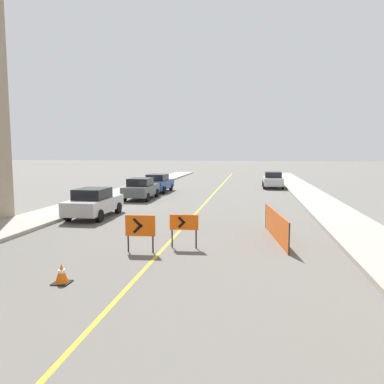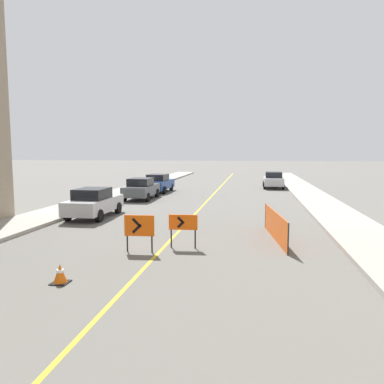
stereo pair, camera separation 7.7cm
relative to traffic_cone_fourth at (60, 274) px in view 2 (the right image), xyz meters
name	(u,v)px [view 2 (the right image)]	position (x,y,z in m)	size (l,w,h in m)	color
lane_stripe	(208,200)	(1.86, 17.94, -0.26)	(0.12, 67.96, 0.01)	gold
sidewalk_left	(107,197)	(-5.93, 17.94, -0.18)	(2.74, 67.96, 0.17)	#9E998E
sidewalk_right	(318,201)	(9.66, 17.94, -0.18)	(2.74, 67.96, 0.17)	#9E998E
traffic_cone_fourth	(60,274)	(0.00, 0.00, 0.00)	(0.46, 0.46, 0.54)	black
arrow_barricade_primary	(139,227)	(1.17, 3.42, 0.64)	(1.07, 0.14, 1.32)	#EF560C
arrow_barricade_secondary	(183,224)	(2.59, 4.21, 0.64)	(1.06, 0.14, 1.24)	#EF560C
safety_mesh_fence	(275,226)	(6.02, 6.13, 0.30)	(0.67, 4.75, 1.13)	#EF560C
parked_car_curb_near	(94,203)	(-3.39, 9.83, 0.54)	(1.93, 4.31, 1.59)	#B7B7BC
parked_car_curb_mid	(141,189)	(-3.13, 17.66, 0.54)	(1.94, 4.32, 1.59)	#474C51
parked_car_curb_far	(158,183)	(-3.08, 22.59, 0.54)	(1.98, 4.37, 1.59)	navy
parked_car_opposite_side	(273,180)	(7.05, 28.01, 0.54)	(1.93, 4.30, 1.59)	#B7B7BC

